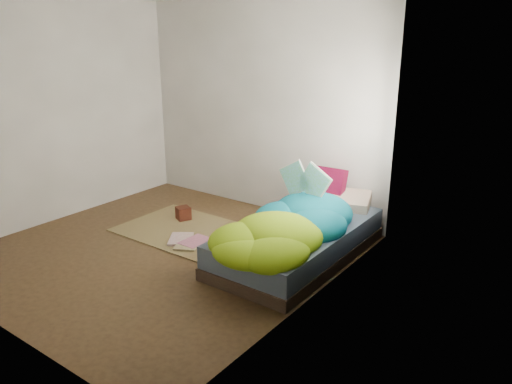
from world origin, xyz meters
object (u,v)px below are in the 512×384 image
pillow_magenta (327,185)px  wooden_box (183,213)px  bed (298,242)px  open_book (304,171)px  floor_book_a (170,239)px  floor_book_b (187,239)px

pillow_magenta → wooden_box: bearing=-157.5°
bed → wooden_box: bearing=177.8°
bed → open_book: (-0.11, 0.27, 0.67)m
wooden_box → open_book: bearing=7.6°
open_book → wooden_box: (-1.57, -0.21, -0.74)m
open_book → floor_book_a: size_ratio=1.48×
wooden_box → floor_book_b: bearing=-42.7°
floor_book_a → pillow_magenta: bearing=11.9°
open_book → bed: bearing=-64.5°
bed → pillow_magenta: pillow_magenta is taller
bed → pillow_magenta: 0.91m
bed → floor_book_b: bed is taller
pillow_magenta → floor_book_b: (-1.06, -1.21, -0.52)m
wooden_box → floor_book_b: (0.49, -0.45, -0.06)m
pillow_magenta → wooden_box: 1.79m
pillow_magenta → floor_book_b: pillow_magenta is taller
open_book → floor_book_b: (-1.08, -0.66, -0.81)m
pillow_magenta → floor_book_a: 1.88m
bed → pillow_magenta: bearing=98.7°
open_book → wooden_box: bearing=-169.6°
bed → open_book: bearing=112.7°
bed → floor_book_b: (-1.19, -0.39, -0.14)m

